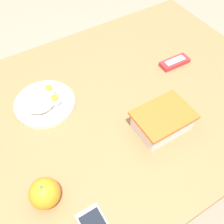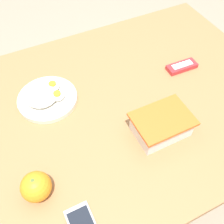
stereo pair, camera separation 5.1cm
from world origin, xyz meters
name	(u,v)px [view 1 (the left image)]	position (x,y,z in m)	size (l,w,h in m)	color
ground_plane	(111,187)	(0.00, 0.00, 0.00)	(10.00, 10.00, 0.00)	gray
table	(110,118)	(0.00, 0.00, 0.68)	(1.29, 0.89, 0.75)	#996B42
food_container	(162,122)	(-0.09, 0.17, 0.78)	(0.18, 0.13, 0.07)	white
orange_fruit	(45,193)	(0.32, 0.19, 0.79)	(0.08, 0.08, 0.08)	orange
rice_plate	(43,102)	(0.20, -0.12, 0.77)	(0.21, 0.21, 0.05)	silver
candy_bar	(175,62)	(-0.33, -0.05, 0.76)	(0.12, 0.05, 0.02)	#B7282D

